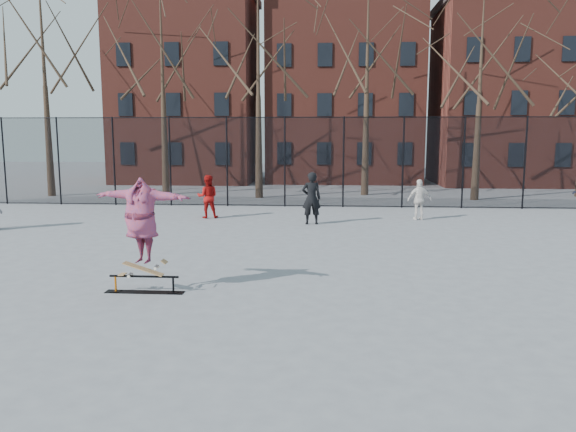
# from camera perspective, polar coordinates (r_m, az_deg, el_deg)

# --- Properties ---
(ground) EXTENTS (100.00, 100.00, 0.00)m
(ground) POSITION_cam_1_polar(r_m,az_deg,el_deg) (12.40, 1.43, -6.94)
(ground) COLOR slate
(skate_rail) EXTENTS (1.65, 0.25, 0.36)m
(skate_rail) POSITION_cam_1_polar(r_m,az_deg,el_deg) (12.12, -14.38, -6.88)
(skate_rail) COLOR black
(skate_rail) RESTS_ON ground
(skateboard) EXTENTS (0.92, 0.22, 0.11)m
(skateboard) POSITION_cam_1_polar(r_m,az_deg,el_deg) (12.06, -14.47, -5.61)
(skateboard) COLOR olive
(skateboard) RESTS_ON skate_rail
(skater) EXTENTS (2.24, 1.03, 1.76)m
(skater) POSITION_cam_1_polar(r_m,az_deg,el_deg) (11.87, -14.64, -1.23)
(skater) COLOR #5F3E9B
(skater) RESTS_ON skateboard
(bystander_black) EXTENTS (0.75, 0.55, 1.90)m
(bystander_black) POSITION_cam_1_polar(r_m,az_deg,el_deg) (20.27, 2.39, 1.82)
(bystander_black) COLOR black
(bystander_black) RESTS_ON ground
(bystander_red) EXTENTS (0.90, 0.75, 1.67)m
(bystander_red) POSITION_cam_1_polar(r_m,az_deg,el_deg) (21.99, -8.16, 1.96)
(bystander_red) COLOR #9B0F0D
(bystander_red) RESTS_ON ground
(bystander_white) EXTENTS (0.95, 0.49, 1.55)m
(bystander_white) POSITION_cam_1_polar(r_m,az_deg,el_deg) (21.88, 13.21, 1.63)
(bystander_white) COLOR silver
(bystander_white) RESTS_ON ground
(fence) EXTENTS (34.03, 0.07, 4.00)m
(fence) POSITION_cam_1_polar(r_m,az_deg,el_deg) (24.98, 2.86, 5.62)
(fence) COLOR black
(fence) RESTS_ON ground
(tree_row) EXTENTS (33.66, 7.46, 10.67)m
(tree_row) POSITION_cam_1_polar(r_m,az_deg,el_deg) (29.38, 2.65, 16.41)
(tree_row) COLOR black
(tree_row) RESTS_ON ground
(rowhouses) EXTENTS (29.00, 7.00, 13.00)m
(rowhouses) POSITION_cam_1_polar(r_m,az_deg,el_deg) (38.04, 4.51, 12.62)
(rowhouses) COLOR maroon
(rowhouses) RESTS_ON ground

